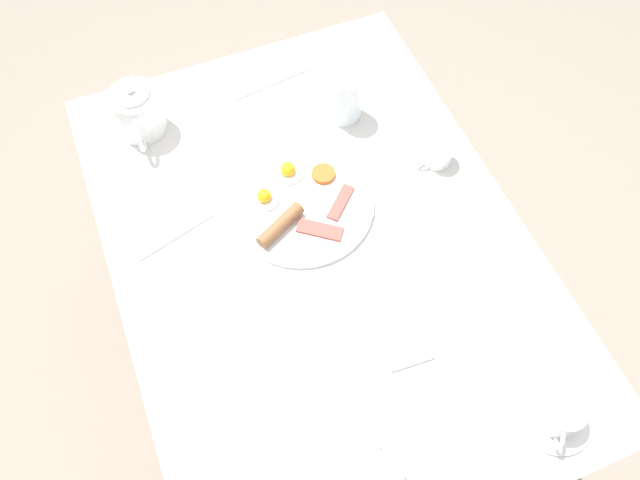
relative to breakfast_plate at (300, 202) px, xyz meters
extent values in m
plane|color=gray|center=(0.00, 0.10, -0.74)|extent=(8.00, 8.00, 0.00)
cube|color=silver|center=(0.00, 0.10, -0.02)|extent=(0.81, 1.14, 0.03)
cylinder|color=brown|center=(-0.36, -0.42, -0.39)|extent=(0.04, 0.04, 0.70)
cylinder|color=brown|center=(0.35, -0.42, -0.39)|extent=(0.04, 0.04, 0.70)
cylinder|color=brown|center=(-0.36, 0.63, -0.39)|extent=(0.04, 0.04, 0.70)
cylinder|color=white|center=(0.00, 0.00, 0.00)|extent=(0.30, 0.30, 0.01)
cylinder|color=white|center=(0.00, -0.08, 0.01)|extent=(0.07, 0.07, 0.00)
sphere|color=yellow|center=(0.00, -0.08, 0.02)|extent=(0.03, 0.03, 0.03)
cylinder|color=white|center=(0.07, -0.03, 0.01)|extent=(0.06, 0.06, 0.00)
sphere|color=yellow|center=(0.07, -0.03, 0.02)|extent=(0.03, 0.03, 0.03)
cylinder|color=brown|center=(0.06, 0.05, 0.02)|extent=(0.11, 0.08, 0.03)
cube|color=#B74C42|center=(-0.01, 0.08, 0.01)|extent=(0.09, 0.08, 0.01)
cube|color=#B74C42|center=(-0.08, 0.03, 0.01)|extent=(0.08, 0.08, 0.01)
cylinder|color=#D16023|center=(-0.07, -0.04, 0.01)|extent=(0.05, 0.05, 0.01)
cylinder|color=white|center=(0.25, -0.32, 0.04)|extent=(0.11, 0.11, 0.11)
cylinder|color=white|center=(0.25, -0.32, 0.10)|extent=(0.08, 0.08, 0.01)
sphere|color=white|center=(0.25, -0.32, 0.11)|extent=(0.02, 0.02, 0.02)
cone|color=white|center=(0.24, -0.39, 0.05)|extent=(0.03, 0.06, 0.05)
torus|color=white|center=(0.26, -0.27, 0.04)|extent=(0.02, 0.08, 0.08)
cylinder|color=white|center=(-0.25, 0.57, -0.01)|extent=(0.13, 0.13, 0.01)
cylinder|color=white|center=(-0.25, 0.57, 0.03)|extent=(0.08, 0.08, 0.06)
cylinder|color=tan|center=(-0.25, 0.57, 0.02)|extent=(0.07, 0.07, 0.05)
torus|color=white|center=(-0.23, 0.61, 0.03)|extent=(0.03, 0.04, 0.04)
cylinder|color=white|center=(0.08, 0.56, 0.03)|extent=(0.08, 0.08, 0.06)
cylinder|color=tan|center=(0.08, 0.56, 0.02)|extent=(0.07, 0.07, 0.04)
torus|color=white|center=(0.06, 0.52, 0.03)|extent=(0.02, 0.04, 0.04)
cylinder|color=white|center=(-0.18, -0.19, 0.05)|extent=(0.08, 0.08, 0.12)
cylinder|color=white|center=(-0.32, 0.00, 0.02)|extent=(0.06, 0.06, 0.06)
torus|color=white|center=(-0.28, 0.00, 0.02)|extent=(0.04, 0.01, 0.04)
cube|color=white|center=(-0.07, 0.34, 0.00)|extent=(0.10, 0.13, 0.01)
cube|color=silver|center=(0.26, -0.02, -0.01)|extent=(0.17, 0.06, 0.00)
cube|color=silver|center=(0.26, 0.42, -0.01)|extent=(0.17, 0.17, 0.00)
cube|color=silver|center=(-0.25, 0.28, -0.01)|extent=(0.09, 0.16, 0.00)
cube|color=silver|center=(-0.06, -0.34, -0.01)|extent=(0.19, 0.04, 0.00)
camera|label=1|loc=(0.23, 0.67, 1.08)|focal=35.00mm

